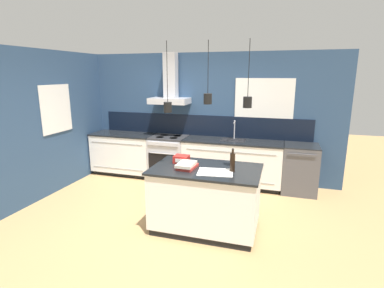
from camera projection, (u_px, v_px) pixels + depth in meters
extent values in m
plane|color=tan|center=(168.00, 217.00, 4.67)|extent=(16.00, 16.00, 0.00)
cube|color=navy|center=(202.00, 117.00, 6.26)|extent=(5.60, 0.06, 2.60)
cube|color=black|center=(202.00, 125.00, 6.27)|extent=(4.42, 0.02, 0.43)
cube|color=white|center=(264.00, 103.00, 5.79)|extent=(1.12, 0.01, 0.96)
cube|color=black|center=(264.00, 103.00, 5.80)|extent=(1.04, 0.01, 0.88)
cube|color=#B5B5BA|center=(170.00, 101.00, 6.12)|extent=(0.80, 0.46, 0.12)
cube|color=#B5B5BA|center=(171.00, 75.00, 6.09)|extent=(0.26, 0.20, 0.90)
cylinder|color=black|center=(167.00, 72.00, 3.94)|extent=(0.01, 0.01, 0.79)
cylinder|color=black|center=(168.00, 107.00, 4.05)|extent=(0.11, 0.11, 0.14)
sphere|color=#F9D18C|center=(168.00, 107.00, 4.05)|extent=(0.06, 0.06, 0.06)
cylinder|color=black|center=(208.00, 67.00, 3.83)|extent=(0.01, 0.01, 0.67)
cylinder|color=black|center=(208.00, 99.00, 3.93)|extent=(0.11, 0.11, 0.14)
sphere|color=#F9D18C|center=(208.00, 99.00, 3.93)|extent=(0.06, 0.06, 0.06)
cylinder|color=black|center=(249.00, 68.00, 3.68)|extent=(0.01, 0.01, 0.70)
cylinder|color=black|center=(247.00, 102.00, 3.78)|extent=(0.11, 0.11, 0.14)
sphere|color=#F9D18C|center=(247.00, 102.00, 3.78)|extent=(0.06, 0.06, 0.06)
cube|color=navy|center=(61.00, 121.00, 5.72)|extent=(0.06, 3.80, 2.60)
cube|color=white|center=(56.00, 109.00, 5.51)|extent=(0.01, 0.76, 0.88)
cube|color=black|center=(56.00, 109.00, 5.51)|extent=(0.01, 0.68, 0.80)
cube|color=black|center=(126.00, 171.00, 6.74)|extent=(1.32, 0.56, 0.09)
cube|color=white|center=(124.00, 152.00, 6.61)|extent=(1.36, 0.62, 0.79)
cube|color=gray|center=(116.00, 143.00, 6.26)|extent=(1.19, 0.01, 0.01)
cube|color=gray|center=(118.00, 168.00, 6.38)|extent=(1.19, 0.01, 0.01)
cube|color=black|center=(123.00, 134.00, 6.52)|extent=(1.38, 0.64, 0.03)
cube|color=black|center=(232.00, 182.00, 6.06)|extent=(1.86, 0.56, 0.09)
cube|color=white|center=(232.00, 161.00, 5.93)|extent=(1.91, 0.62, 0.79)
cube|color=gray|center=(230.00, 152.00, 5.58)|extent=(1.69, 0.01, 0.01)
cube|color=gray|center=(229.00, 180.00, 5.70)|extent=(1.69, 0.01, 0.01)
cube|color=black|center=(233.00, 141.00, 5.84)|extent=(1.94, 0.64, 0.03)
cube|color=#262628|center=(233.00, 140.00, 5.88)|extent=(0.48, 0.34, 0.01)
cylinder|color=#B5B5BA|center=(234.00, 130.00, 5.96)|extent=(0.02, 0.02, 0.36)
sphere|color=#B5B5BA|center=(235.00, 121.00, 5.92)|extent=(0.03, 0.03, 0.03)
cylinder|color=#B5B5BA|center=(234.00, 123.00, 5.87)|extent=(0.02, 0.12, 0.02)
cube|color=#B5B5BA|center=(169.00, 158.00, 6.32)|extent=(0.75, 0.62, 0.87)
cube|color=black|center=(163.00, 164.00, 6.04)|extent=(0.64, 0.02, 0.44)
cylinder|color=#B5B5BA|center=(163.00, 154.00, 5.96)|extent=(0.56, 0.02, 0.02)
cube|color=#B5B5BA|center=(163.00, 144.00, 5.94)|extent=(0.64, 0.02, 0.07)
cube|color=#2D2D30|center=(169.00, 137.00, 6.22)|extent=(0.75, 0.60, 0.04)
cylinder|color=black|center=(164.00, 135.00, 6.36)|extent=(0.17, 0.17, 0.00)
cylinder|color=black|center=(177.00, 136.00, 6.27)|extent=(0.17, 0.17, 0.00)
cylinder|color=black|center=(160.00, 137.00, 6.16)|extent=(0.17, 0.17, 0.00)
cylinder|color=black|center=(174.00, 138.00, 6.07)|extent=(0.17, 0.17, 0.00)
cube|color=#4C4C51|center=(300.00, 169.00, 5.58)|extent=(0.63, 0.62, 0.89)
cube|color=black|center=(302.00, 146.00, 5.47)|extent=(0.63, 0.62, 0.02)
cylinder|color=#4C4C51|center=(302.00, 154.00, 5.18)|extent=(0.47, 0.02, 0.02)
cube|color=black|center=(205.00, 225.00, 4.33)|extent=(1.39, 0.85, 0.09)
cube|color=white|center=(206.00, 197.00, 4.23)|extent=(1.45, 0.88, 0.79)
cube|color=black|center=(206.00, 169.00, 4.14)|extent=(1.50, 0.93, 0.03)
cylinder|color=black|center=(232.00, 163.00, 3.96)|extent=(0.07, 0.07, 0.25)
cylinder|color=black|center=(233.00, 151.00, 3.93)|extent=(0.03, 0.03, 0.06)
cylinder|color=#262628|center=(233.00, 149.00, 3.92)|extent=(0.03, 0.03, 0.01)
cube|color=#B2332D|center=(187.00, 167.00, 4.13)|extent=(0.24, 0.34, 0.04)
cube|color=beige|center=(186.00, 164.00, 4.11)|extent=(0.23, 0.33, 0.04)
cube|color=red|center=(181.00, 159.00, 4.38)|extent=(0.21, 0.18, 0.11)
cube|color=white|center=(179.00, 161.00, 4.30)|extent=(0.13, 0.01, 0.05)
cube|color=silver|center=(215.00, 172.00, 3.96)|extent=(0.50, 0.40, 0.01)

